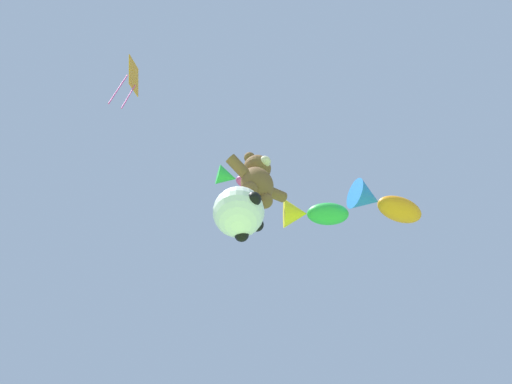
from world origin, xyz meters
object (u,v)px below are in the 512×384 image
object	(u,v)px
soccer_ball_kite	(239,212)
fish_kite_emerald	(312,214)
fish_kite_tangerine	(383,204)
fish_kite_magenta	(240,180)
teddy_bear_kite	(257,179)
diamond_kite	(132,79)

from	to	relation	value
soccer_ball_kite	fish_kite_emerald	xyz separation A→B (m)	(3.56, 1.08, 4.48)
fish_kite_tangerine	fish_kite_magenta	bearing A→B (deg)	144.77
fish_kite_magenta	fish_kite_tangerine	bearing A→B (deg)	-35.23
fish_kite_magenta	fish_kite_emerald	distance (m)	2.45
teddy_bear_kite	fish_kite_tangerine	world-z (taller)	fish_kite_tangerine
teddy_bear_kite	diamond_kite	distance (m)	4.66
soccer_ball_kite	diamond_kite	size ratio (longest dim) A/B	0.40
fish_kite_tangerine	diamond_kite	size ratio (longest dim) A/B	0.90
diamond_kite	fish_kite_emerald	bearing A→B (deg)	0.17
soccer_ball_kite	fish_kite_magenta	bearing A→B (deg)	53.51
soccer_ball_kite	fish_kite_emerald	world-z (taller)	fish_kite_emerald
teddy_bear_kite	fish_kite_emerald	xyz separation A→B (m)	(3.27, 1.28, 3.17)
fish_kite_tangerine	diamond_kite	world-z (taller)	diamond_kite
teddy_bear_kite	fish_kite_emerald	size ratio (longest dim) A/B	0.81
teddy_bear_kite	fish_kite_magenta	distance (m)	4.80
fish_kite_emerald	fish_kite_magenta	bearing A→B (deg)	155.62
fish_kite_tangerine	soccer_ball_kite	bearing A→B (deg)	174.30
fish_kite_emerald	fish_kite_tangerine	size ratio (longest dim) A/B	0.82
teddy_bear_kite	soccer_ball_kite	bearing A→B (deg)	145.63
teddy_bear_kite	fish_kite_magenta	world-z (taller)	fish_kite_magenta
fish_kite_magenta	diamond_kite	bearing A→B (deg)	-167.61
teddy_bear_kite	soccer_ball_kite	world-z (taller)	teddy_bear_kite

